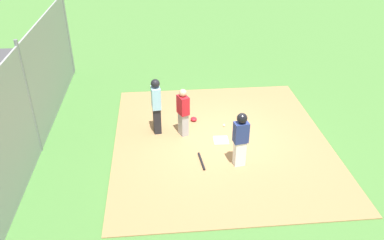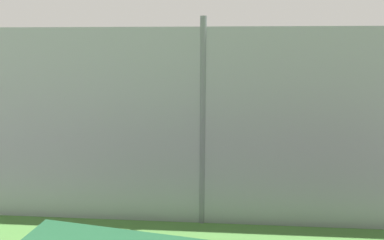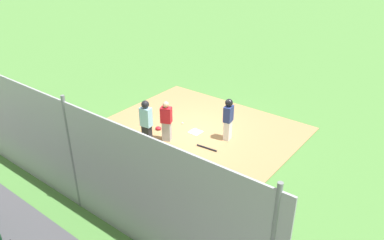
% 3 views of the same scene
% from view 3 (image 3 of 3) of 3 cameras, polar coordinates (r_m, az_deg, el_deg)
% --- Properties ---
extents(ground_plane, '(140.00, 140.00, 0.00)m').
position_cam_3_polar(ground_plane, '(14.29, 0.53, -1.96)').
color(ground_plane, '#477A38').
extents(dirt_infield, '(7.20, 6.40, 0.03)m').
position_cam_3_polar(dirt_infield, '(14.28, 0.53, -1.91)').
color(dirt_infield, '#9E774C').
rests_on(dirt_infield, ground_plane).
extents(home_plate, '(0.46, 0.46, 0.02)m').
position_cam_3_polar(home_plate, '(14.27, 0.53, -1.82)').
color(home_plate, white).
rests_on(home_plate, dirt_infield).
extents(catcher, '(0.45, 0.39, 1.54)m').
position_cam_3_polar(catcher, '(13.42, -3.91, -0.10)').
color(catcher, '#9E9EA3').
rests_on(catcher, dirt_infield).
extents(umpire, '(0.41, 0.30, 1.79)m').
position_cam_3_polar(umpire, '(12.96, -6.94, -0.49)').
color(umpire, black).
rests_on(umpire, dirt_infield).
extents(runner, '(0.32, 0.42, 1.60)m').
position_cam_3_polar(runner, '(13.46, 5.52, 0.47)').
color(runner, silver).
rests_on(runner, dirt_infield).
extents(baseball_bat, '(0.79, 0.13, 0.06)m').
position_cam_3_polar(baseball_bat, '(13.23, 2.26, -4.25)').
color(baseball_bat, black).
rests_on(baseball_bat, dirt_infield).
extents(catcher_mask, '(0.24, 0.20, 0.12)m').
position_cam_3_polar(catcher_mask, '(14.49, -5.13, -1.24)').
color(catcher_mask, '#B21923').
rests_on(catcher_mask, dirt_infield).
extents(baseball, '(0.07, 0.07, 0.07)m').
position_cam_3_polar(baseball, '(14.87, -1.45, -0.46)').
color(baseball, white).
rests_on(baseball, dirt_infield).
extents(backstop_fence, '(12.00, 0.10, 3.35)m').
position_cam_3_polar(backstop_fence, '(10.33, -17.63, -5.36)').
color(backstop_fence, '#93999E').
rests_on(backstop_fence, ground_plane).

